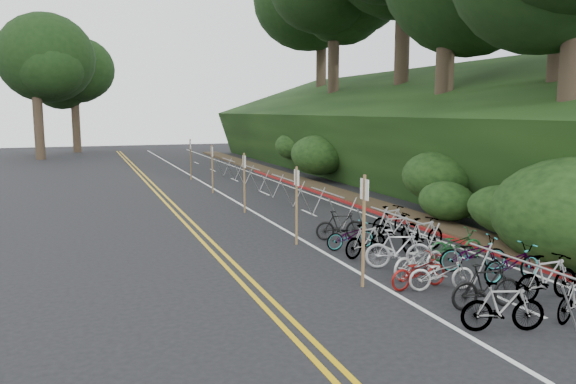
{
  "coord_description": "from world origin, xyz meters",
  "views": [
    {
      "loc": [
        -5.74,
        -11.31,
        4.25
      ],
      "look_at": [
        1.29,
        7.64,
        1.3
      ],
      "focal_mm": 35.0,
      "sensor_mm": 36.0,
      "label": 1
    }
  ],
  "objects": [
    {
      "name": "road_markings",
      "position": [
        0.63,
        10.1,
        0.0
      ],
      "size": [
        7.47,
        80.0,
        0.01
      ],
      "color": "gold",
      "rests_on": "ground"
    },
    {
      "name": "signpost_near",
      "position": [
        0.54,
        0.4,
        1.56
      ],
      "size": [
        0.08,
        0.4,
        2.74
      ],
      "color": "brown",
      "rests_on": "ground"
    },
    {
      "name": "red_curb",
      "position": [
        5.7,
        12.0,
        0.05
      ],
      "size": [
        0.25,
        28.0,
        0.1
      ],
      "primitive_type": "cube",
      "color": "maroon",
      "rests_on": "ground"
    },
    {
      "name": "bike_rack_front",
      "position": [
        2.82,
        -2.33,
        0.85
      ],
      "size": [
        1.13,
        3.34,
        1.14
      ],
      "color": "gray",
      "rests_on": "ground"
    },
    {
      "name": "embankment",
      "position": [
        12.96,
        19.04,
        2.57
      ],
      "size": [
        14.3,
        48.14,
        9.11
      ],
      "color": "black",
      "rests_on": "ground"
    },
    {
      "name": "bike_front",
      "position": [
        1.75,
        -0.17,
        0.42
      ],
      "size": [
        0.71,
        1.65,
        0.84
      ],
      "primitive_type": "imported",
      "rotation": [
        0.0,
        0.0,
        1.67
      ],
      "color": "maroon",
      "rests_on": "ground"
    },
    {
      "name": "signposts_rest",
      "position": [
        0.6,
        14.0,
        1.43
      ],
      "size": [
        0.08,
        18.4,
        2.5
      ],
      "color": "brown",
      "rests_on": "ground"
    },
    {
      "name": "ground",
      "position": [
        0.0,
        0.0,
        0.0
      ],
      "size": [
        120.0,
        120.0,
        0.0
      ],
      "primitive_type": "plane",
      "color": "black",
      "rests_on": "ground"
    },
    {
      "name": "bike_valet",
      "position": [
        3.08,
        1.08,
        0.49
      ],
      "size": [
        3.32,
        9.97,
        1.08
      ],
      "color": "slate",
      "rests_on": "ground"
    },
    {
      "name": "bike_racks_rest",
      "position": [
        3.0,
        13.0,
        0.85
      ],
      "size": [
        1.14,
        23.0,
        1.17
      ],
      "color": "gray",
      "rests_on": "ground"
    }
  ]
}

